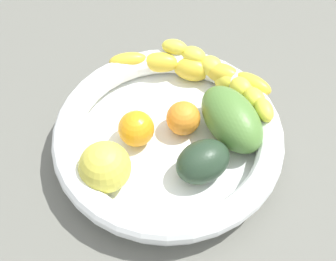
# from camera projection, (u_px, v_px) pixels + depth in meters

# --- Properties ---
(kitchen_counter) EXTENTS (1.20, 1.20, 0.03)m
(kitchen_counter) POSITION_uv_depth(u_px,v_px,m) (168.00, 155.00, 0.73)
(kitchen_counter) COLOR #616259
(kitchen_counter) RESTS_ON ground
(fruit_bowl) EXTENTS (0.34, 0.34, 0.06)m
(fruit_bowl) POSITION_uv_depth(u_px,v_px,m) (168.00, 138.00, 0.69)
(fruit_bowl) COLOR white
(fruit_bowl) RESTS_ON kitchen_counter
(banana_draped_left) EXTENTS (0.14, 0.25, 0.05)m
(banana_draped_left) POSITION_uv_depth(u_px,v_px,m) (191.00, 69.00, 0.75)
(banana_draped_left) COLOR yellow
(banana_draped_left) RESTS_ON fruit_bowl
(banana_draped_right) EXTENTS (0.20, 0.14, 0.06)m
(banana_draped_right) POSITION_uv_depth(u_px,v_px,m) (224.00, 78.00, 0.73)
(banana_draped_right) COLOR yellow
(banana_draped_right) RESTS_ON fruit_bowl
(orange_front) EXTENTS (0.05, 0.05, 0.05)m
(orange_front) POSITION_uv_depth(u_px,v_px,m) (183.00, 118.00, 0.69)
(orange_front) COLOR orange
(orange_front) RESTS_ON fruit_bowl
(orange_mid_left) EXTENTS (0.05, 0.05, 0.05)m
(orange_mid_left) POSITION_uv_depth(u_px,v_px,m) (136.00, 129.00, 0.68)
(orange_mid_left) COLOR orange
(orange_mid_left) RESTS_ON fruit_bowl
(avocado_dark) EXTENTS (0.08, 0.10, 0.06)m
(avocado_dark) POSITION_uv_depth(u_px,v_px,m) (203.00, 162.00, 0.64)
(avocado_dark) COLOR #253B27
(avocado_dark) RESTS_ON fruit_bowl
(apple_yellow) EXTENTS (0.07, 0.07, 0.07)m
(apple_yellow) POSITION_uv_depth(u_px,v_px,m) (105.00, 167.00, 0.63)
(apple_yellow) COLOR #D4CB45
(apple_yellow) RESTS_ON fruit_bowl
(mango_green) EXTENTS (0.14, 0.11, 0.07)m
(mango_green) POSITION_uv_depth(u_px,v_px,m) (232.00, 119.00, 0.68)
(mango_green) COLOR #538238
(mango_green) RESTS_ON fruit_bowl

